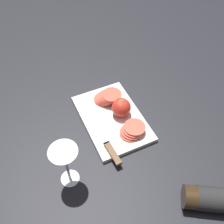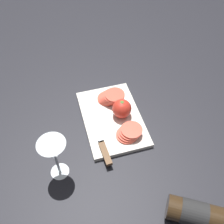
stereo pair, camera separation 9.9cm
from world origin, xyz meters
The scene contains 8 objects.
ground_plane centered at (0.00, 0.00, 0.00)m, with size 3.00×3.00×0.00m, color black.
cutting_board centered at (0.00, 0.03, 0.01)m, with size 0.33×0.22×0.02m.
wine_bottle centered at (-0.44, -0.12, 0.04)m, with size 0.21×0.29×0.07m.
wine_glass centered at (-0.17, 0.26, 0.12)m, with size 0.09×0.09×0.17m.
whole_tomato centered at (0.00, -0.01, 0.05)m, with size 0.07×0.07×0.08m.
knife centered at (-0.12, 0.10, 0.02)m, with size 0.28×0.04×0.01m.
tomato_slice_stack_near centered at (0.09, 0.01, 0.04)m, with size 0.10×0.10×0.04m.
tomato_slice_stack_far centered at (-0.10, 0.00, 0.03)m, with size 0.08×0.10×0.03m.
Camera 2 is at (-0.61, 0.21, 0.81)m, focal length 42.00 mm.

